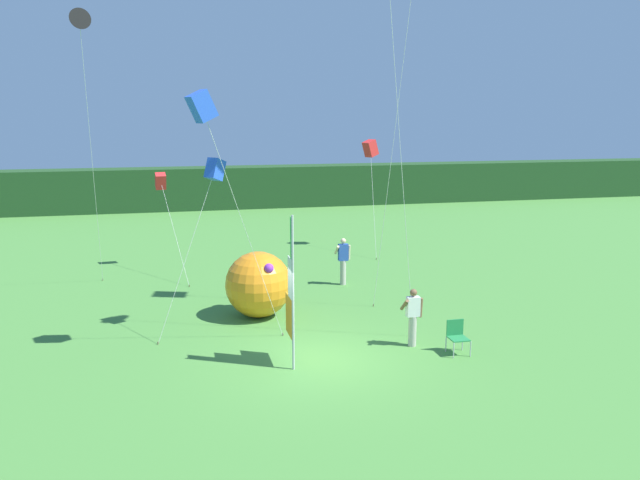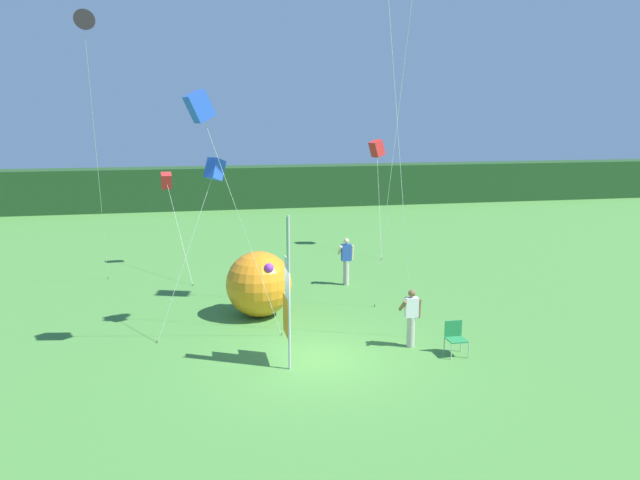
% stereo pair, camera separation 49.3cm
% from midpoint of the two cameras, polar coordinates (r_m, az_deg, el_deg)
% --- Properties ---
extents(ground_plane, '(120.00, 120.00, 0.00)m').
position_cam_midpoint_polar(ground_plane, '(16.77, -1.46, -10.78)').
color(ground_plane, '#478438').
extents(distant_treeline, '(80.00, 2.40, 2.78)m').
position_cam_midpoint_polar(distant_treeline, '(43.84, -9.04, 4.68)').
color(distant_treeline, '#1E421E').
rests_on(distant_treeline, ground).
extents(banner_flag, '(0.06, 1.03, 3.92)m').
position_cam_midpoint_polar(banner_flag, '(15.92, -3.53, -4.87)').
color(banner_flag, '#B7B7BC').
rests_on(banner_flag, ground).
extents(person_near_banner, '(0.55, 0.48, 1.62)m').
position_cam_midpoint_polar(person_near_banner, '(17.64, 7.54, -6.77)').
color(person_near_banner, '#B7B2A3').
rests_on(person_near_banner, ground).
extents(person_mid_field, '(0.55, 0.48, 1.78)m').
position_cam_midpoint_polar(person_mid_field, '(23.67, 1.49, -1.80)').
color(person_mid_field, '#B7B2A3').
rests_on(person_mid_field, ground).
extents(inflatable_balloon, '(2.08, 2.08, 2.08)m').
position_cam_midpoint_polar(inflatable_balloon, '(20.06, -6.26, -3.98)').
color(inflatable_balloon, orange).
rests_on(inflatable_balloon, ground).
extents(folding_chair, '(0.51, 0.51, 0.89)m').
position_cam_midpoint_polar(folding_chair, '(17.45, 11.41, -8.33)').
color(folding_chair, '#BCBCC1').
rests_on(folding_chair, ground).
extents(kite_red_box_0, '(1.16, 3.87, 3.96)m').
position_cam_midpoint_polar(kite_red_box_0, '(26.95, -14.64, 5.11)').
color(kite_red_box_0, brown).
rests_on(kite_red_box_0, ground).
extents(kite_red_box_1, '(0.95, 3.12, 5.14)m').
position_cam_midpoint_polar(kite_red_box_1, '(30.10, 4.08, 8.19)').
color(kite_red_box_1, brown).
rests_on(kite_red_box_1, ground).
extents(kite_black_delta_2, '(0.75, 3.14, 9.56)m').
position_cam_midpoint_polar(kite_black_delta_2, '(22.51, -21.41, 17.79)').
color(kite_black_delta_2, brown).
rests_on(kite_black_delta_2, ground).
extents(kite_blue_box_3, '(2.13, 1.18, 5.10)m').
position_cam_midpoint_polar(kite_blue_box_3, '(18.29, -10.21, 6.19)').
color(kite_blue_box_3, brown).
rests_on(kite_blue_box_3, ground).
extents(kite_blue_box_4, '(2.57, 1.36, 6.90)m').
position_cam_midpoint_polar(kite_blue_box_4, '(16.29, -11.44, 11.61)').
color(kite_blue_box_4, brown).
rests_on(kite_blue_box_4, ground).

